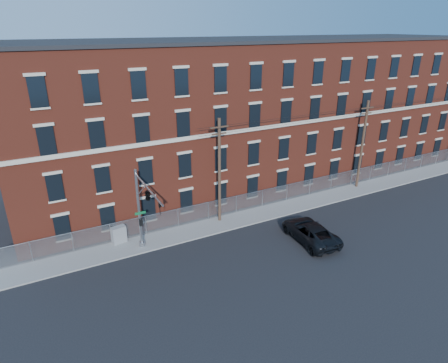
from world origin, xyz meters
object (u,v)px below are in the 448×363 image
object	(u,v)px
traffic_signal_mast	(146,200)
pickup_truck	(310,232)
utility_pole_near	(219,170)
utility_cabinet	(119,235)

from	to	relation	value
traffic_signal_mast	pickup_truck	distance (m)	14.56
traffic_signal_mast	pickup_truck	xyz separation A→B (m)	(13.41, -3.42, -4.54)
traffic_signal_mast	utility_pole_near	distance (m)	8.70
utility_cabinet	utility_pole_near	bearing A→B (deg)	-11.88
utility_pole_near	pickup_truck	world-z (taller)	utility_pole_near
pickup_truck	utility_cabinet	world-z (taller)	pickup_truck
traffic_signal_mast	utility_cabinet	world-z (taller)	traffic_signal_mast
utility_cabinet	pickup_truck	bearing A→B (deg)	-35.30
traffic_signal_mast	pickup_truck	world-z (taller)	traffic_signal_mast
pickup_truck	utility_cabinet	bearing A→B (deg)	-21.87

